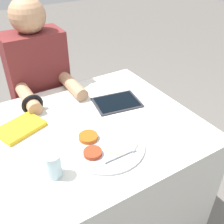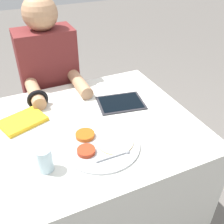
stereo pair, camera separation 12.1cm
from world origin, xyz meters
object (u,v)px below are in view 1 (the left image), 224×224
Objects in this scene: red_notebook at (20,128)px; drinking_glass at (53,165)px; thali_tray at (105,145)px; tablet_device at (117,102)px; person_diner at (44,106)px.

drinking_glass reaches higher than red_notebook.
thali_tray reaches higher than tablet_device.
red_notebook reaches higher than tablet_device.
drinking_glass is (-0.19, -0.75, 0.22)m from person_diner.
thali_tray is 0.26× the size of person_diner.
thali_tray is 3.31× the size of drinking_glass.
thali_tray is 0.35m from tablet_device.
person_diner is at bearing 75.74° from drinking_glass.
person_diner reaches higher than drinking_glass.
person_diner is 12.68× the size of drinking_glass.
thali_tray reaches higher than red_notebook.
person_diner is 0.80m from drinking_glass.
tablet_device is (0.50, -0.04, -0.00)m from red_notebook.
tablet_device is (0.22, 0.26, -0.00)m from thali_tray.
red_notebook is 2.37× the size of drinking_glass.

